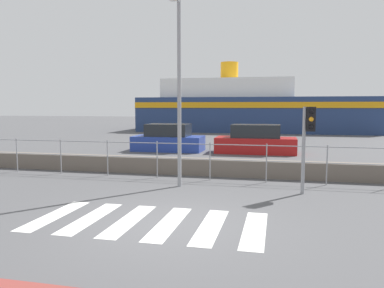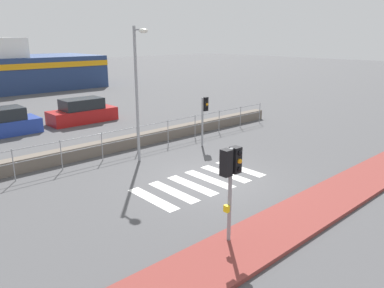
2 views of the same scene
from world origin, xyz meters
name	(u,v)px [view 1 (image 1 of 2)]	position (x,y,z in m)	size (l,w,h in m)	color
ground_plane	(170,223)	(0.00, 0.00, 0.00)	(160.00, 160.00, 0.00)	#4C4C4F
crosswalk	(149,222)	(-0.47, 0.00, 0.00)	(4.95, 2.40, 0.01)	silver
seawall	(214,167)	(0.00, 5.73, 0.29)	(20.72, 0.55, 0.59)	#6B6056
harbor_fence	(210,156)	(0.00, 4.85, 0.83)	(18.68, 0.04, 1.27)	gray
traffic_light_far	(308,130)	(3.02, 3.43, 1.81)	(0.34, 0.32, 2.46)	gray
streetlamp	(178,70)	(-0.74, 3.49, 3.55)	(0.32, 0.91, 5.71)	gray
ferry_boat	(250,109)	(-0.55, 31.45, 2.21)	(22.77, 8.81, 6.99)	navy
parked_car_blue	(168,139)	(-3.74, 12.60, 0.64)	(3.88, 1.82, 1.50)	#233D9E
parked_car_red	(256,141)	(1.08, 12.60, 0.65)	(4.21, 1.71, 1.52)	#B21919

